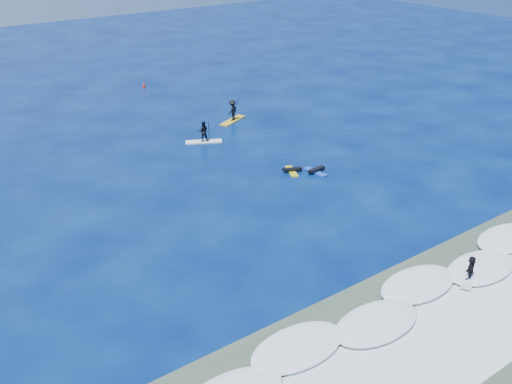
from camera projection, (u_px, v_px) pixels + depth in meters
ground at (287, 220)px, 35.78m from camera, size 160.00×160.00×0.00m
shallow_water at (481, 342)px, 25.59m from camera, size 90.00×13.00×0.01m
breaking_wave at (411, 299)px, 28.51m from camera, size 40.00×6.00×0.30m
whitewater at (462, 331)px, 26.32m from camera, size 34.00×5.00×0.02m
sup_paddler_center at (203, 133)px, 47.44m from camera, size 3.03×2.07×2.12m
sup_paddler_right at (233, 112)px, 52.24m from camera, size 3.31×2.12×2.29m
prone_paddler_near at (292, 170)px, 42.28m from camera, size 1.49×1.99×0.41m
prone_paddler_far at (316, 171)px, 42.18m from camera, size 1.62×2.07×0.43m
wave_surfer at (471, 269)px, 29.42m from camera, size 1.97×1.35×1.40m
marker_buoy at (144, 86)px, 62.22m from camera, size 0.26×0.26×0.63m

